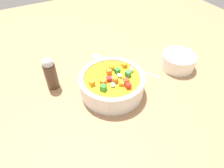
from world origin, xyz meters
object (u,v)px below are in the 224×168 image
spoon (113,61)px  soup_bowl_main (112,83)px  pepper_shaker (50,73)px  side_bowl_small (179,61)px

spoon → soup_bowl_main: bearing=118.1°
soup_bowl_main → pepper_shaker: bearing=144.7°
soup_bowl_main → spoon: (6.28, 11.32, -2.60)cm
spoon → pepper_shaker: size_ratio=2.11×
soup_bowl_main → side_bowl_small: soup_bowl_main is taller
side_bowl_small → spoon: bearing=144.6°
soup_bowl_main → pepper_shaker: 16.31cm
soup_bowl_main → spoon: 13.21cm
soup_bowl_main → pepper_shaker: pepper_shaker is taller
spoon → pepper_shaker: 20.10cm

